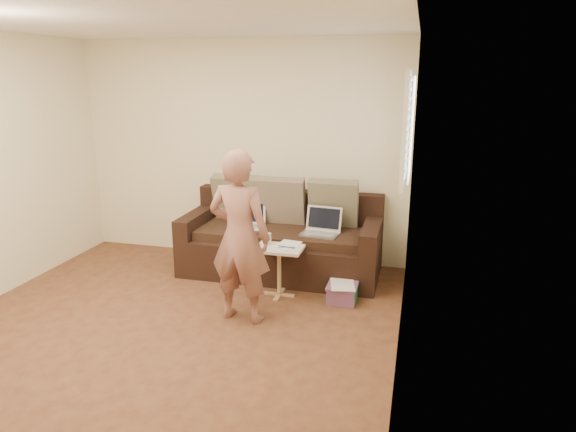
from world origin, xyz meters
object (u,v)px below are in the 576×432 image
Objects in this scene: sofa at (281,237)px; side_table at (279,272)px; laptop_silver at (320,235)px; laptop_white at (248,228)px; person at (240,237)px; striped_box at (342,293)px; drinking_glass at (268,239)px.

sofa reaches higher than side_table.
laptop_silver reaches higher than side_table.
sofa is 0.38m from laptop_white.
person reaches higher than laptop_silver.
laptop_silver is 0.83m from laptop_white.
side_table is (-0.31, -0.51, -0.26)m from laptop_silver.
person reaches higher than striped_box.
laptop_white is at bearing 154.29° from striped_box.
laptop_silver is 1.34× the size of striped_box.
striped_box is at bearing -37.78° from sofa.
person reaches higher than side_table.
person is 0.81m from side_table.
sofa is 5.98× the size of laptop_white.
person is at bearing -96.14° from drinking_glass.
striped_box is at bearing -3.75° from drinking_glass.
laptop_silver reaches higher than drinking_glass.
sofa is at bearing 172.40° from laptop_silver.
sofa reaches higher than laptop_white.
laptop_white is at bearing 132.26° from side_table.
laptop_silver is at bearing -109.75° from person.
person is 5.34× the size of striped_box.
laptop_silver is 0.77× the size of side_table.
drinking_glass is (0.38, -0.51, 0.06)m from laptop_white.
sofa is 4.24× the size of side_table.
side_table is at bearing -115.28° from laptop_silver.
sofa is at bearing 142.22° from striped_box.
laptop_white reaches higher than side_table.
laptop_silver is 1.24m from person.
drinking_glass is (-0.13, 0.06, 0.32)m from side_table.
person reaches higher than drinking_glass.
side_table reaches higher than striped_box.
laptop_silver is 0.25× the size of person.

